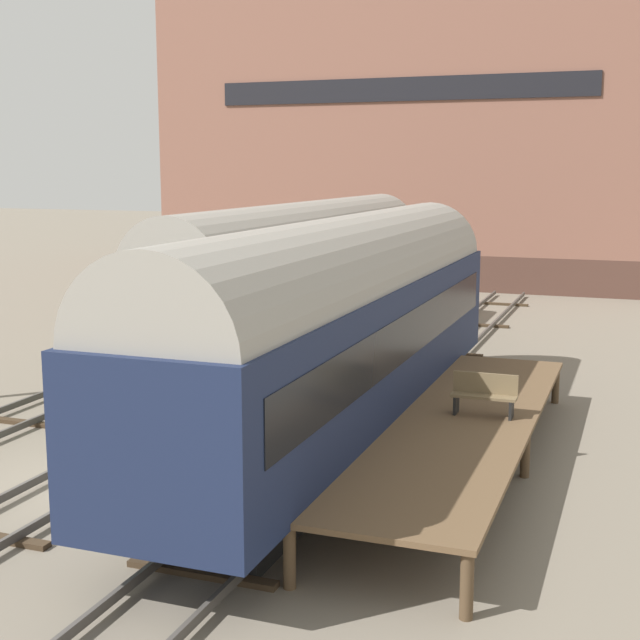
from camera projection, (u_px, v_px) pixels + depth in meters
name	position (u px, v px, depth m)	size (l,w,h in m)	color
ground_plane	(86.00, 482.00, 18.36)	(200.00, 200.00, 0.00)	slate
track_middle	(86.00, 476.00, 18.34)	(2.60, 60.00, 0.26)	#4C4742
track_right	(275.00, 502.00, 16.90)	(2.60, 60.00, 0.26)	#4C4742
train_car_navy	(343.00, 320.00, 20.06)	(3.13, 17.24, 5.34)	black
train_car_green	(304.00, 271.00, 29.39)	(3.10, 18.34, 5.31)	black
station_platform	(461.00, 423.00, 18.97)	(3.04, 12.97, 1.12)	brown
bench	(484.00, 393.00, 19.21)	(1.40, 0.40, 0.91)	brown
warehouse_building	(429.00, 115.00, 52.05)	(28.49, 13.09, 18.85)	#4F342A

